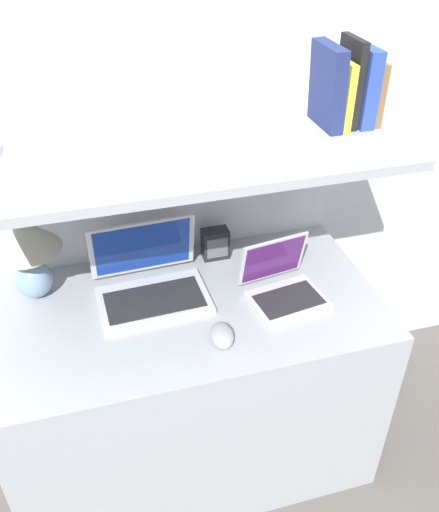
# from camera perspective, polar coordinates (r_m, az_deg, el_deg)

# --- Properties ---
(wall_back) EXTENTS (6.00, 0.05, 2.40)m
(wall_back) POSITION_cam_1_polar(r_m,az_deg,el_deg) (1.92, -6.40, 12.22)
(wall_back) COLOR silver
(wall_back) RESTS_ON ground_plane
(desk) EXTENTS (1.27, 0.68, 0.78)m
(desk) POSITION_cam_1_polar(r_m,az_deg,el_deg) (2.08, -2.84, -13.36)
(desk) COLOR #999EA3
(desk) RESTS_ON ground_plane
(back_riser) EXTENTS (1.27, 0.04, 1.30)m
(back_riser) POSITION_cam_1_polar(r_m,az_deg,el_deg) (2.16, -5.24, -1.78)
(back_riser) COLOR silver
(back_riser) RESTS_ON ground_plane
(shelf) EXTENTS (1.27, 0.61, 0.03)m
(shelf) POSITION_cam_1_polar(r_m,az_deg,el_deg) (1.58, -4.46, 11.42)
(shelf) COLOR #999EA3
(shelf) RESTS_ON back_riser
(table_lamp) EXTENTS (0.22, 0.22, 0.30)m
(table_lamp) POSITION_cam_1_polar(r_m,az_deg,el_deg) (1.83, -19.70, 1.00)
(table_lamp) COLOR #7593B2
(table_lamp) RESTS_ON desk
(laptop_large) EXTENTS (0.37, 0.30, 0.24)m
(laptop_large) POSITION_cam_1_polar(r_m,az_deg,el_deg) (1.83, -7.32, -2.77)
(laptop_large) COLOR silver
(laptop_large) RESTS_ON desk
(laptop_small) EXTENTS (0.27, 0.26, 0.20)m
(laptop_small) POSITION_cam_1_polar(r_m,az_deg,el_deg) (1.82, 6.66, -3.22)
(laptop_small) COLOR silver
(laptop_small) RESTS_ON desk
(computer_mouse) EXTENTS (0.08, 0.12, 0.04)m
(computer_mouse) POSITION_cam_1_polar(r_m,az_deg,el_deg) (1.67, 0.27, -8.33)
(computer_mouse) COLOR #99999E
(computer_mouse) RESTS_ON desk
(router_box) EXTENTS (0.10, 0.06, 0.11)m
(router_box) POSITION_cam_1_polar(r_m,az_deg,el_deg) (1.99, -0.45, 1.31)
(router_box) COLOR black
(router_box) RESTS_ON desk
(book_brown) EXTENTS (0.02, 0.14, 0.18)m
(book_brown) POSITION_cam_1_polar(r_m,az_deg,el_deg) (1.74, 15.66, 16.39)
(book_brown) COLOR brown
(book_brown) RESTS_ON shelf
(book_blue) EXTENTS (0.04, 0.15, 0.23)m
(book_blue) POSITION_cam_1_polar(r_m,az_deg,el_deg) (1.72, 14.67, 17.00)
(book_blue) COLOR #284293
(book_blue) RESTS_ON shelf
(book_black) EXTENTS (0.02, 0.13, 0.25)m
(book_black) POSITION_cam_1_polar(r_m,az_deg,el_deg) (1.70, 13.52, 17.38)
(book_black) COLOR black
(book_black) RESTS_ON shelf
(book_yellow) EXTENTS (0.02, 0.17, 0.20)m
(book_yellow) POSITION_cam_1_polar(r_m,az_deg,el_deg) (1.69, 12.39, 16.48)
(book_yellow) COLOR gold
(book_yellow) RESTS_ON shelf
(book_navy) EXTENTS (0.05, 0.17, 0.24)m
(book_navy) POSITION_cam_1_polar(r_m,az_deg,el_deg) (1.67, 11.28, 17.09)
(book_navy) COLOR navy
(book_navy) RESTS_ON shelf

